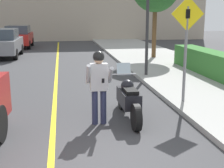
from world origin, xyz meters
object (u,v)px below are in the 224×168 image
(motorcycle, at_px, (128,99))
(parked_car_red, at_px, (19,36))
(person_biker, at_px, (99,80))
(crossing_sign, at_px, (186,40))
(traffic_light, at_px, (148,5))
(parked_car_grey, at_px, (3,43))

(motorcycle, height_order, parked_car_red, parked_car_red)
(parked_car_red, bearing_deg, person_biker, -77.36)
(crossing_sign, bearing_deg, motorcycle, -154.53)
(traffic_light, xyz_separation_m, parked_car_red, (-6.50, 12.72, -2.02))
(person_biker, bearing_deg, parked_car_grey, 108.76)
(person_biker, xyz_separation_m, parked_car_grey, (-4.20, 12.36, -0.19))
(crossing_sign, distance_m, parked_car_grey, 13.15)
(crossing_sign, height_order, traffic_light, traffic_light)
(traffic_light, distance_m, parked_car_red, 14.43)
(crossing_sign, xyz_separation_m, traffic_light, (0.02, 3.94, 1.03))
(motorcycle, bearing_deg, person_biker, -161.50)
(crossing_sign, xyz_separation_m, parked_car_red, (-6.48, 16.67, -0.99))
(motorcycle, relative_size, person_biker, 1.30)
(motorcycle, distance_m, parked_car_red, 18.13)
(person_biker, xyz_separation_m, traffic_light, (2.52, 5.03, 1.82))
(person_biker, relative_size, crossing_sign, 0.60)
(parked_car_grey, bearing_deg, parked_car_red, 87.69)
(parked_car_red, bearing_deg, crossing_sign, -68.75)
(crossing_sign, bearing_deg, parked_car_red, 111.25)
(parked_car_grey, xyz_separation_m, parked_car_red, (0.22, 5.39, 0.00))
(motorcycle, height_order, traffic_light, traffic_light)
(person_biker, relative_size, parked_car_red, 0.41)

